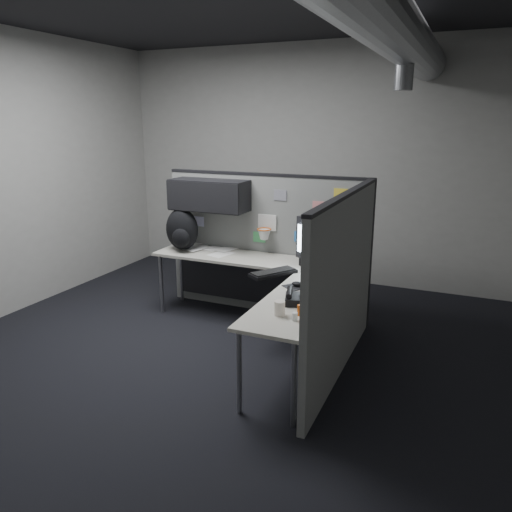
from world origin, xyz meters
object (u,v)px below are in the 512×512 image
at_px(phone, 297,298).
at_px(backpack, 182,230).
at_px(keyboard, 273,273).
at_px(monitor, 327,241).
at_px(desk, 264,278).

height_order(phone, backpack, backpack).
xyz_separation_m(keyboard, backpack, (-1.33, 0.47, 0.22)).
bearing_deg(backpack, monitor, -5.63).
bearing_deg(monitor, backpack, 166.65).
relative_size(desk, phone, 8.18).
relative_size(phone, backpack, 0.58).
relative_size(monitor, phone, 2.22).
height_order(desk, monitor, monitor).
bearing_deg(keyboard, desk, 119.70).
height_order(monitor, backpack, monitor).
bearing_deg(phone, desk, 119.92).
distance_m(desk, phone, 1.09).
bearing_deg(monitor, phone, -100.40).
bearing_deg(phone, keyboard, 118.54).
distance_m(phone, backpack, 2.13).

